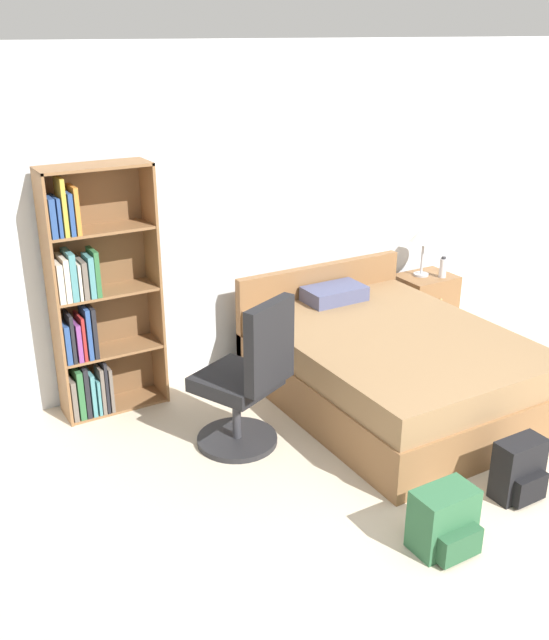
{
  "coord_description": "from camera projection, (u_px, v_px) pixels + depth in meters",
  "views": [
    {
      "loc": [
        -2.85,
        -1.75,
        2.66
      ],
      "look_at": [
        -0.67,
        1.98,
        0.89
      ],
      "focal_mm": 40.0,
      "sensor_mm": 36.0,
      "label": 1
    }
  ],
  "objects": [
    {
      "name": "wall_back",
      "position": [
        269.0,
        209.0,
        5.83
      ],
      "size": [
        9.0,
        0.06,
        2.6
      ],
      "color": "silver",
      "rests_on": "ground_plane"
    },
    {
      "name": "backpack_green",
      "position": [
        445.0,
        521.0,
        3.89
      ],
      "size": [
        0.35,
        0.28,
        0.36
      ],
      "color": "#2D603D",
      "rests_on": "ground_plane"
    },
    {
      "name": "water_bottle",
      "position": [
        443.0,
        268.0,
        6.49
      ],
      "size": [
        0.07,
        0.07,
        0.19
      ],
      "color": "silver",
      "rests_on": "nightstand"
    },
    {
      "name": "backpack_black",
      "position": [
        519.0,
        471.0,
        4.32
      ],
      "size": [
        0.31,
        0.22,
        0.39
      ],
      "color": "black",
      "rests_on": "ground_plane"
    },
    {
      "name": "bed",
      "position": [
        388.0,
        365.0,
        5.42
      ],
      "size": [
        1.58,
        2.08,
        0.83
      ],
      "color": "brown",
      "rests_on": "ground_plane"
    },
    {
      "name": "office_chair",
      "position": [
        248.0,
        383.0,
        4.72
      ],
      "size": [
        0.65,
        0.7,
        1.1
      ],
      "color": "#232326",
      "rests_on": "ground_plane"
    },
    {
      "name": "bookshelf",
      "position": [
        92.0,
        303.0,
        5.07
      ],
      "size": [
        0.76,
        0.3,
        1.83
      ],
      "color": "brown",
      "rests_on": "ground_plane"
    },
    {
      "name": "table_lamp",
      "position": [
        424.0,
        236.0,
        6.43
      ],
      "size": [
        0.26,
        0.26,
        0.47
      ],
      "color": "#B2B2B7",
      "rests_on": "nightstand"
    },
    {
      "name": "nightstand",
      "position": [
        424.0,
        304.0,
        6.67
      ],
      "size": [
        0.51,
        0.42,
        0.56
      ],
      "color": "brown",
      "rests_on": "ground_plane"
    }
  ]
}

